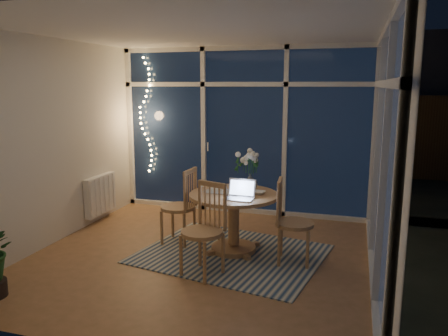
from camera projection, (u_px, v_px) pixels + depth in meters
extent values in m
plane|color=olive|center=(202.00, 257.00, 5.22)|extent=(4.00, 4.00, 0.00)
plane|color=silver|center=(200.00, 30.00, 4.73)|extent=(4.00, 4.00, 0.00)
cube|color=silver|center=(244.00, 131.00, 6.85)|extent=(4.00, 0.04, 2.60)
cube|color=silver|center=(106.00, 188.00, 3.09)|extent=(4.00, 0.04, 2.60)
cube|color=silver|center=(53.00, 142.00, 5.54)|extent=(0.04, 4.00, 2.60)
cube|color=silver|center=(388.00, 157.00, 4.40)|extent=(0.04, 4.00, 2.60)
cube|color=white|center=(244.00, 132.00, 6.81)|extent=(4.00, 0.10, 2.60)
cube|color=white|center=(383.00, 157.00, 4.41)|extent=(0.10, 4.00, 2.60)
cube|color=white|center=(100.00, 195.00, 6.54)|extent=(0.10, 0.70, 0.58)
cube|color=black|center=(298.00, 179.00, 9.79)|extent=(12.00, 6.00, 0.10)
cube|color=#3A2715|center=(281.00, 133.00, 10.22)|extent=(11.00, 0.08, 1.80)
cube|color=#31333B|center=(309.00, 78.00, 12.71)|extent=(7.00, 3.00, 2.20)
sphere|color=black|center=(222.00, 166.00, 8.55)|extent=(0.90, 0.90, 0.90)
cube|color=beige|center=(231.00, 254.00, 5.29)|extent=(2.36, 2.03, 0.01)
cylinder|color=#A8724C|center=(234.00, 223.00, 5.31)|extent=(1.25, 1.25, 0.73)
cube|color=#A8724C|center=(178.00, 206.00, 5.58)|extent=(0.48, 0.48, 1.00)
cube|color=#A8724C|center=(295.00, 221.00, 4.94)|extent=(0.50, 0.50, 0.99)
cube|color=#A8724C|center=(202.00, 230.00, 4.62)|extent=(0.60, 0.60, 1.01)
imported|color=white|center=(250.00, 181.00, 5.43)|extent=(0.23, 0.23, 0.21)
imported|color=white|center=(259.00, 193.00, 5.22)|extent=(0.18, 0.18, 0.04)
cube|color=#B9B7B0|center=(220.00, 191.00, 5.35)|extent=(0.39, 0.33, 0.01)
cube|color=black|center=(238.00, 197.00, 5.07)|extent=(0.12, 0.08, 0.01)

